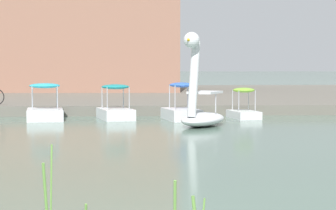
{
  "coord_description": "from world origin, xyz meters",
  "views": [
    {
      "loc": [
        -0.28,
        -6.24,
        2.19
      ],
      "look_at": [
        1.24,
        17.69,
        0.62
      ],
      "focal_mm": 65.55,
      "sensor_mm": 36.0,
      "label": 1
    }
  ],
  "objects_px": {
    "pedal_boat_blue": "(181,110)",
    "pedal_boat_cyan": "(45,109)",
    "swan_boat": "(201,107)",
    "pedal_boat_teal": "(116,108)",
    "pedal_boat_lime": "(244,108)"
  },
  "relations": [
    {
      "from": "pedal_boat_lime",
      "to": "pedal_boat_blue",
      "type": "relative_size",
      "value": 0.83
    },
    {
      "from": "pedal_boat_teal",
      "to": "pedal_boat_cyan",
      "type": "xyz_separation_m",
      "value": [
        -2.82,
        -0.08,
        -0.02
      ]
    },
    {
      "from": "pedal_boat_cyan",
      "to": "pedal_boat_blue",
      "type": "bearing_deg",
      "value": -3.69
    },
    {
      "from": "pedal_boat_teal",
      "to": "pedal_boat_cyan",
      "type": "relative_size",
      "value": 0.95
    },
    {
      "from": "swan_boat",
      "to": "pedal_boat_lime",
      "type": "relative_size",
      "value": 1.78
    },
    {
      "from": "pedal_boat_teal",
      "to": "pedal_boat_cyan",
      "type": "height_order",
      "value": "pedal_boat_cyan"
    },
    {
      "from": "pedal_boat_blue",
      "to": "pedal_boat_cyan",
      "type": "bearing_deg",
      "value": 176.31
    },
    {
      "from": "pedal_boat_lime",
      "to": "pedal_boat_teal",
      "type": "distance_m",
      "value": 5.26
    },
    {
      "from": "pedal_boat_lime",
      "to": "pedal_boat_blue",
      "type": "height_order",
      "value": "pedal_boat_blue"
    },
    {
      "from": "swan_boat",
      "to": "pedal_boat_lime",
      "type": "bearing_deg",
      "value": 56.19
    },
    {
      "from": "pedal_boat_blue",
      "to": "pedal_boat_teal",
      "type": "height_order",
      "value": "pedal_boat_blue"
    },
    {
      "from": "pedal_boat_blue",
      "to": "pedal_boat_cyan",
      "type": "height_order",
      "value": "pedal_boat_blue"
    },
    {
      "from": "pedal_boat_cyan",
      "to": "swan_boat",
      "type": "bearing_deg",
      "value": -27.23
    },
    {
      "from": "swan_boat",
      "to": "pedal_boat_teal",
      "type": "xyz_separation_m",
      "value": [
        -3.11,
        3.13,
        -0.26
      ]
    },
    {
      "from": "swan_boat",
      "to": "pedal_boat_teal",
      "type": "distance_m",
      "value": 4.42
    }
  ]
}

